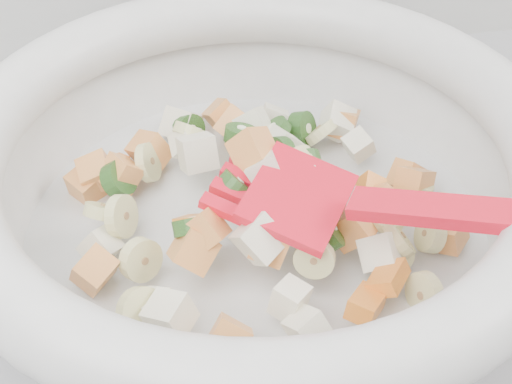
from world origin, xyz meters
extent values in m
cylinder|color=silver|center=(0.01, 1.49, 0.91)|extent=(0.31, 0.31, 0.02)
torus|color=silver|center=(0.01, 1.49, 0.98)|extent=(0.38, 0.38, 0.04)
cylinder|color=beige|center=(0.07, 1.56, 0.93)|extent=(0.03, 0.03, 0.03)
cylinder|color=beige|center=(0.08, 1.45, 0.94)|extent=(0.03, 0.03, 0.01)
cylinder|color=beige|center=(0.12, 1.45, 0.92)|extent=(0.02, 0.03, 0.03)
cylinder|color=beige|center=(-0.08, 1.49, 0.94)|extent=(0.02, 0.04, 0.04)
cylinder|color=beige|center=(0.02, 1.46, 0.96)|extent=(0.03, 0.03, 0.02)
cylinder|color=beige|center=(-0.02, 1.56, 0.95)|extent=(0.03, 0.03, 0.03)
cylinder|color=beige|center=(0.11, 1.44, 0.93)|extent=(0.02, 0.03, 0.03)
cylinder|color=beige|center=(-0.09, 1.50, 0.94)|extent=(0.03, 0.03, 0.03)
cylinder|color=beige|center=(-0.07, 1.41, 0.94)|extent=(0.03, 0.03, 0.04)
cylinder|color=beige|center=(0.09, 1.44, 0.94)|extent=(0.03, 0.04, 0.03)
cylinder|color=beige|center=(0.03, 1.42, 0.95)|extent=(0.03, 0.02, 0.03)
cylinder|color=beige|center=(0.04, 1.50, 0.96)|extent=(0.03, 0.02, 0.03)
cylinder|color=beige|center=(0.12, 1.49, 0.93)|extent=(0.03, 0.03, 0.02)
cylinder|color=beige|center=(-0.07, 1.45, 0.94)|extent=(0.03, 0.03, 0.04)
cylinder|color=beige|center=(0.08, 1.43, 0.93)|extent=(0.04, 0.01, 0.04)
cylinder|color=beige|center=(0.13, 1.47, 0.92)|extent=(0.03, 0.02, 0.03)
cylinder|color=beige|center=(-0.06, 1.54, 0.94)|extent=(0.02, 0.04, 0.04)
cylinder|color=beige|center=(0.09, 1.40, 0.93)|extent=(0.02, 0.04, 0.04)
cube|color=#EA9749|center=(-0.09, 1.54, 0.94)|extent=(0.03, 0.03, 0.03)
cube|color=#EA9749|center=(0.01, 1.50, 0.97)|extent=(0.03, 0.03, 0.04)
cube|color=#EA9749|center=(-0.03, 1.39, 0.93)|extent=(0.03, 0.03, 0.03)
cube|color=#EA9749|center=(-0.08, 1.53, 0.94)|extent=(0.03, 0.03, 0.03)
cube|color=#EA9749|center=(0.08, 1.47, 0.94)|extent=(0.03, 0.03, 0.03)
cube|color=#EA9749|center=(0.01, 1.44, 0.95)|extent=(0.03, 0.03, 0.03)
cube|color=#EA9749|center=(0.06, 1.45, 0.94)|extent=(0.04, 0.03, 0.03)
cube|color=#EA9749|center=(0.11, 1.49, 0.93)|extent=(0.03, 0.03, 0.03)
cube|color=#EA9749|center=(-0.10, 1.54, 0.93)|extent=(0.03, 0.03, 0.03)
cube|color=#EA9749|center=(0.09, 1.57, 0.93)|extent=(0.03, 0.03, 0.03)
cube|color=#EA9749|center=(0.12, 1.45, 0.93)|extent=(0.03, 0.03, 0.02)
cube|color=#EA9749|center=(-0.05, 1.56, 0.93)|extent=(0.04, 0.03, 0.03)
cube|color=#EA9749|center=(-0.04, 1.45, 0.95)|extent=(0.03, 0.03, 0.04)
cube|color=#EA9749|center=(-0.09, 1.45, 0.94)|extent=(0.03, 0.03, 0.03)
cube|color=#EA9749|center=(0.01, 1.58, 0.94)|extent=(0.03, 0.04, 0.04)
cube|color=#EA9749|center=(0.12, 1.51, 0.93)|extent=(0.03, 0.03, 0.03)
cube|color=#EA9749|center=(0.00, 1.60, 0.93)|extent=(0.03, 0.03, 0.03)
cube|color=#EA9749|center=(-0.03, 1.45, 0.96)|extent=(0.03, 0.03, 0.03)
cylinder|color=#3F8D2F|center=(0.03, 1.56, 0.94)|extent=(0.03, 0.03, 0.02)
cylinder|color=#3F8D2F|center=(0.04, 1.50, 0.95)|extent=(0.03, 0.03, 0.03)
cylinder|color=#3F8D2F|center=(0.01, 1.55, 0.95)|extent=(0.03, 0.03, 0.02)
cylinder|color=#3F8D2F|center=(0.02, 1.50, 0.96)|extent=(0.04, 0.04, 0.03)
cylinder|color=#3F8D2F|center=(-0.08, 1.53, 0.94)|extent=(0.03, 0.03, 0.03)
cylinder|color=#3F8D2F|center=(0.03, 1.46, 0.96)|extent=(0.02, 0.03, 0.03)
cylinder|color=#3F8D2F|center=(-0.03, 1.46, 0.95)|extent=(0.04, 0.03, 0.03)
cylinder|color=#3F8D2F|center=(0.06, 1.57, 0.93)|extent=(0.03, 0.03, 0.04)
cylinder|color=#3F8D2F|center=(-0.02, 1.59, 0.93)|extent=(0.03, 0.03, 0.03)
cylinder|color=#3F8D2F|center=(0.04, 1.44, 0.95)|extent=(0.03, 0.04, 0.04)
cylinder|color=#3F8D2F|center=(0.03, 1.51, 0.95)|extent=(0.02, 0.03, 0.03)
cylinder|color=#3F8D2F|center=(-0.01, 1.48, 0.96)|extent=(0.03, 0.03, 0.02)
cube|color=white|center=(0.01, 1.49, 0.97)|extent=(0.03, 0.03, 0.03)
cube|color=white|center=(0.02, 1.39, 0.94)|extent=(0.03, 0.03, 0.03)
cube|color=white|center=(-0.06, 1.42, 0.93)|extent=(0.03, 0.03, 0.03)
cube|color=white|center=(0.03, 1.53, 0.95)|extent=(0.03, 0.03, 0.03)
cube|color=white|center=(0.00, 1.44, 0.96)|extent=(0.03, 0.04, 0.04)
cube|color=white|center=(-0.05, 1.41, 0.94)|extent=(0.03, 0.03, 0.03)
cube|color=white|center=(0.08, 1.57, 0.94)|extent=(0.03, 0.03, 0.03)
cube|color=white|center=(0.04, 1.48, 0.96)|extent=(0.03, 0.03, 0.03)
cube|color=white|center=(0.01, 1.40, 0.94)|extent=(0.03, 0.02, 0.02)
cube|color=white|center=(-0.09, 1.47, 0.93)|extent=(0.03, 0.03, 0.03)
cube|color=white|center=(-0.02, 1.53, 0.95)|extent=(0.03, 0.03, 0.03)
cube|color=white|center=(0.04, 1.59, 0.93)|extent=(0.03, 0.03, 0.03)
cube|color=white|center=(0.09, 1.53, 0.94)|extent=(0.03, 0.02, 0.02)
cube|color=white|center=(0.02, 1.56, 0.94)|extent=(0.03, 0.03, 0.03)
cube|color=white|center=(-0.03, 1.60, 0.93)|extent=(0.04, 0.04, 0.03)
cube|color=white|center=(0.07, 1.43, 0.94)|extent=(0.03, 0.03, 0.04)
cube|color=white|center=(-0.03, 1.55, 0.94)|extent=(0.03, 0.02, 0.03)
cube|color=orange|center=(-0.08, 1.55, 0.93)|extent=(0.03, 0.03, 0.02)
cube|color=orange|center=(0.05, 1.40, 0.93)|extent=(0.03, 0.03, 0.02)
cube|color=orange|center=(0.08, 1.48, 0.94)|extent=(0.03, 0.03, 0.02)
cube|color=orange|center=(0.07, 1.41, 0.94)|extent=(0.03, 0.03, 0.02)
cube|color=orange|center=(-0.03, 1.46, 0.95)|extent=(0.03, 0.03, 0.03)
cube|color=red|center=(0.03, 1.46, 0.97)|extent=(0.08, 0.08, 0.02)
cube|color=red|center=(0.01, 1.50, 0.96)|extent=(0.03, 0.02, 0.01)
cube|color=red|center=(0.00, 1.48, 0.96)|extent=(0.03, 0.02, 0.01)
cube|color=red|center=(-0.01, 1.47, 0.96)|extent=(0.03, 0.02, 0.01)
cube|color=red|center=(-0.02, 1.46, 0.96)|extent=(0.03, 0.02, 0.01)
camera|label=1|loc=(-0.06, 1.12, 1.27)|focal=55.00mm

